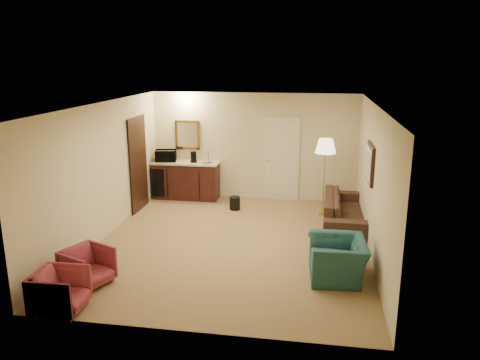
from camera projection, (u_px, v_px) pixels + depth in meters
The scene contains 12 objects.
ground at pixel (232, 243), 8.85m from camera, with size 6.00×6.00×0.00m, color #92684A.
room_walls at pixel (234, 146), 9.16m from camera, with size 5.02×6.01×2.61m.
wetbar_cabinet at pixel (186, 180), 11.58m from camera, with size 1.64×0.58×0.92m, color #3A1412.
sofa at pixel (346, 206), 9.65m from camera, with size 2.25×0.66×0.88m, color black.
teal_armchair at pixel (338, 253), 7.35m from camera, with size 0.98×0.63×0.85m, color #214E53.
rose_chair_near at pixel (87, 265), 7.15m from camera, with size 0.64×0.60×0.66m, color #953039.
rose_chair_far at pixel (60, 289), 6.38m from camera, with size 0.65×0.61×0.67m, color #953039.
coffee_table at pixel (330, 247), 8.11m from camera, with size 0.77×0.52×0.45m, color black.
floor_lamp at pixel (324, 177), 10.29m from camera, with size 0.45×0.45×1.71m, color gold.
waste_bin at pixel (235, 203), 10.77m from camera, with size 0.24×0.24×0.30m, color black.
microwave at pixel (166, 154), 11.51m from camera, with size 0.51×0.28×0.34m, color black.
coffee_maker at pixel (194, 157), 11.39m from camera, with size 0.14×0.14×0.27m, color black.
Camera 1 is at (1.46, -8.13, 3.40)m, focal length 35.00 mm.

